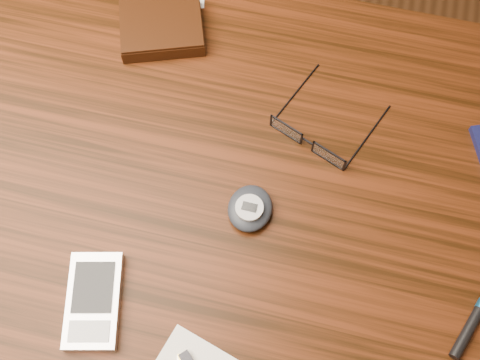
% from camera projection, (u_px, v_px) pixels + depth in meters
% --- Properties ---
extents(ground, '(3.80, 3.80, 0.00)m').
position_uv_depth(ground, '(207.00, 302.00, 1.49)').
color(ground, '#472814').
rests_on(ground, ground).
extents(desk, '(1.00, 0.70, 0.75)m').
position_uv_depth(desk, '(185.00, 205.00, 0.89)').
color(desk, '#381708').
rests_on(desk, ground).
extents(wallet_and_card, '(0.15, 0.18, 0.03)m').
position_uv_depth(wallet_and_card, '(162.00, 27.00, 0.89)').
color(wallet_and_card, black).
rests_on(wallet_and_card, desk).
extents(eyeglasses, '(0.16, 0.16, 0.03)m').
position_uv_depth(eyeglasses, '(310.00, 139.00, 0.81)').
color(eyeglasses, black).
rests_on(eyeglasses, desk).
extents(pda_phone, '(0.09, 0.13, 0.02)m').
position_uv_depth(pda_phone, '(94.00, 301.00, 0.72)').
color(pda_phone, silver).
rests_on(pda_phone, desk).
extents(pedometer, '(0.06, 0.07, 0.03)m').
position_uv_depth(pedometer, '(250.00, 208.00, 0.77)').
color(pedometer, black).
rests_on(pedometer, desk).
extents(black_blue_pen, '(0.05, 0.09, 0.01)m').
position_uv_depth(black_blue_pen, '(473.00, 321.00, 0.72)').
color(black_blue_pen, black).
rests_on(black_blue_pen, desk).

